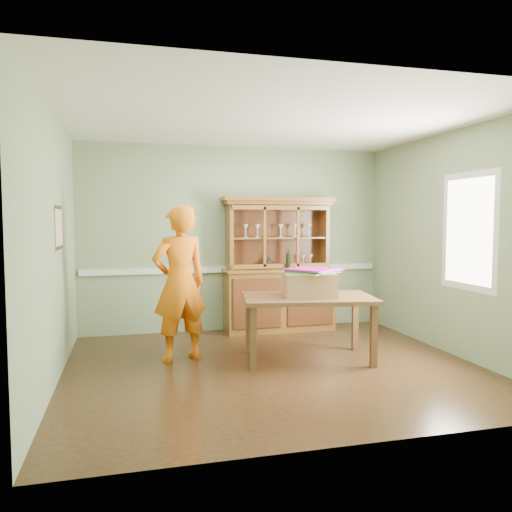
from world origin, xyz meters
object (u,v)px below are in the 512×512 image
object	(u,v)px
dining_table	(308,304)
person	(180,283)
china_hutch	(279,284)
cardboard_box	(309,285)

from	to	relation	value
dining_table	person	world-z (taller)	person
china_hutch	cardboard_box	xyz separation A→B (m)	(-0.12, -1.59, 0.19)
china_hutch	cardboard_box	world-z (taller)	china_hutch
cardboard_box	person	bearing A→B (deg)	166.50
person	china_hutch	bearing A→B (deg)	-158.06
person	dining_table	bearing A→B (deg)	150.08
dining_table	cardboard_box	size ratio (longest dim) A/B	2.81
dining_table	cardboard_box	distance (m)	0.22
china_hutch	dining_table	distance (m)	1.60
dining_table	person	distance (m)	1.51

